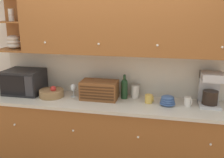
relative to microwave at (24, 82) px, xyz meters
name	(u,v)px	position (x,y,z in m)	size (l,w,h in m)	color
ground_plane	(115,154)	(1.20, 0.23, -1.08)	(24.00, 24.00, 0.00)	#896647
wall_back	(116,65)	(1.20, 0.26, 0.22)	(5.46, 0.06, 2.60)	white
counter_unit	(111,135)	(1.20, -0.07, -0.62)	(3.08, 0.64, 0.92)	#935628
backsplash_panel	(115,73)	(1.20, 0.22, 0.13)	(3.06, 0.01, 0.57)	beige
upper_cabinets	(126,22)	(1.36, 0.04, 0.79)	(3.06, 0.40, 0.76)	#935628
microwave	(24,82)	(0.00, 0.00, 0.00)	(0.49, 0.39, 0.32)	black
fruit_basket	(52,93)	(0.42, -0.07, -0.11)	(0.31, 0.31, 0.15)	#937047
wine_glass	(73,88)	(0.69, -0.01, -0.04)	(0.08, 0.08, 0.17)	silver
bread_box	(99,90)	(1.04, -0.02, -0.04)	(0.46, 0.27, 0.23)	brown
wine_bottle	(124,88)	(1.35, 0.06, -0.02)	(0.08, 0.08, 0.31)	#19381E
storage_canister	(135,91)	(1.48, 0.11, -0.07)	(0.11, 0.11, 0.18)	silver
mug	(149,99)	(1.66, -0.04, -0.11)	(0.11, 0.09, 0.10)	gold
bowl_stack_on_counter	(168,101)	(1.88, -0.07, -0.10)	(0.18, 0.18, 0.12)	#3D5B93
mug_blue_second	(188,102)	(2.11, -0.04, -0.11)	(0.09, 0.08, 0.10)	silver
coffee_maker	(210,88)	(2.36, 0.04, 0.04)	(0.23, 0.28, 0.40)	#B7B7BC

